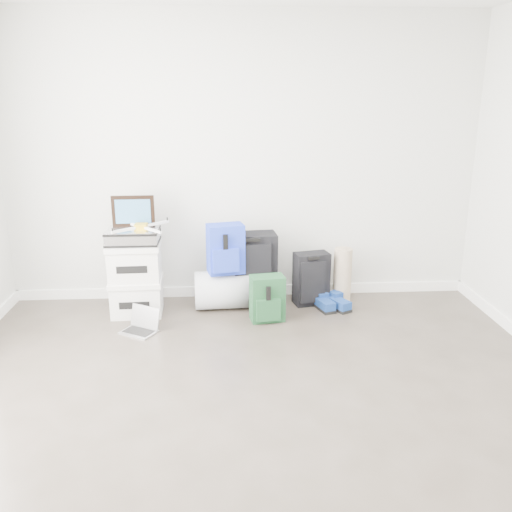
{
  "coord_description": "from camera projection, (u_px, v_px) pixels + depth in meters",
  "views": [
    {
      "loc": [
        -0.2,
        -2.66,
        1.97
      ],
      "look_at": [
        0.09,
        1.9,
        0.59
      ],
      "focal_mm": 38.0,
      "sensor_mm": 36.0,
      "label": 1
    }
  ],
  "objects": [
    {
      "name": "ground",
      "position": [
        262.0,
        449.0,
        3.12
      ],
      "size": [
        5.0,
        5.0,
        0.0
      ],
      "primitive_type": "plane",
      "color": "#352E26",
      "rests_on": "ground"
    },
    {
      "name": "room_envelope",
      "position": [
        262.0,
        146.0,
        2.64
      ],
      "size": [
        4.52,
        5.02,
        2.71
      ],
      "color": "silver",
      "rests_on": "ground"
    },
    {
      "name": "boxes_stack",
      "position": [
        136.0,
        278.0,
        4.95
      ],
      "size": [
        0.48,
        0.4,
        0.67
      ],
      "rotation": [
        0.0,
        0.0,
        0.03
      ],
      "color": "silver",
      "rests_on": "ground"
    },
    {
      "name": "briefcase",
      "position": [
        133.0,
        236.0,
        4.84
      ],
      "size": [
        0.45,
        0.33,
        0.13
      ],
      "primitive_type": "cube",
      "rotation": [
        0.0,
        0.0,
        -0.0
      ],
      "color": "#B2B2B7",
      "rests_on": "boxes_stack"
    },
    {
      "name": "painting",
      "position": [
        133.0,
        211.0,
        4.87
      ],
      "size": [
        0.38,
        0.04,
        0.28
      ],
      "rotation": [
        0.0,
        0.0,
        0.03
      ],
      "color": "black",
      "rests_on": "briefcase"
    },
    {
      "name": "drone",
      "position": [
        141.0,
        227.0,
        4.8
      ],
      "size": [
        0.46,
        0.46,
        0.05
      ],
      "rotation": [
        0.0,
        0.0,
        -0.05
      ],
      "color": "gold",
      "rests_on": "briefcase"
    },
    {
      "name": "duffel_bag",
      "position": [
        226.0,
        290.0,
        5.12
      ],
      "size": [
        0.6,
        0.39,
        0.36
      ],
      "primitive_type": "cylinder",
      "rotation": [
        0.0,
        1.57,
        0.04
      ],
      "color": "#92959A",
      "rests_on": "ground"
    },
    {
      "name": "blue_backpack",
      "position": [
        226.0,
        250.0,
        4.98
      ],
      "size": [
        0.36,
        0.3,
        0.46
      ],
      "rotation": [
        0.0,
        0.0,
        0.21
      ],
      "color": "#1B32B4",
      "rests_on": "duffel_bag"
    },
    {
      "name": "large_suitcase",
      "position": [
        252.0,
        269.0,
        5.17
      ],
      "size": [
        0.47,
        0.33,
        0.7
      ],
      "rotation": [
        0.0,
        0.0,
        0.09
      ],
      "color": "black",
      "rests_on": "ground"
    },
    {
      "name": "green_backpack",
      "position": [
        267.0,
        299.0,
        4.83
      ],
      "size": [
        0.32,
        0.25,
        0.42
      ],
      "rotation": [
        0.0,
        0.0,
        0.15
      ],
      "color": "#143923",
      "rests_on": "ground"
    },
    {
      "name": "carry_on",
      "position": [
        311.0,
        279.0,
        5.2
      ],
      "size": [
        0.36,
        0.27,
        0.51
      ],
      "rotation": [
        0.0,
        0.0,
        0.21
      ],
      "color": "black",
      "rests_on": "ground"
    },
    {
      "name": "shoes",
      "position": [
        330.0,
        304.0,
        5.13
      ],
      "size": [
        0.36,
        0.32,
        0.1
      ],
      "rotation": [
        0.0,
        0.0,
        0.38
      ],
      "color": "black",
      "rests_on": "ground"
    },
    {
      "name": "rolled_rug",
      "position": [
        342.0,
        275.0,
        5.26
      ],
      "size": [
        0.18,
        0.18,
        0.53
      ],
      "primitive_type": "cylinder",
      "color": "gray",
      "rests_on": "ground"
    },
    {
      "name": "laptop",
      "position": [
        141.0,
        326.0,
        4.65
      ],
      "size": [
        0.35,
        0.32,
        0.2
      ],
      "rotation": [
        0.0,
        0.0,
        -0.53
      ],
      "color": "#B6B6BA",
      "rests_on": "ground"
    }
  ]
}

